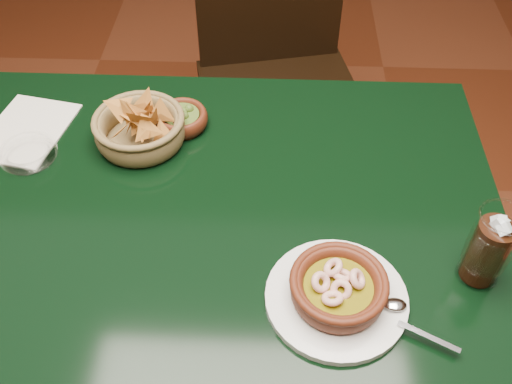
{
  "coord_description": "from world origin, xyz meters",
  "views": [
    {
      "loc": [
        0.17,
        -0.7,
        1.55
      ],
      "look_at": [
        0.14,
        -0.02,
        0.81
      ],
      "focal_mm": 40.0,
      "sensor_mm": 36.0,
      "label": 1
    }
  ],
  "objects_px": {
    "dining_table": "(187,237)",
    "chip_basket": "(140,128)",
    "dining_chair": "(278,73)",
    "cola_drink": "(489,248)",
    "shrimp_plate": "(338,290)"
  },
  "relations": [
    {
      "from": "dining_chair",
      "to": "dining_table",
      "type": "bearing_deg",
      "value": -103.7
    },
    {
      "from": "dining_chair",
      "to": "cola_drink",
      "type": "height_order",
      "value": "dining_chair"
    },
    {
      "from": "dining_table",
      "to": "chip_basket",
      "type": "height_order",
      "value": "chip_basket"
    },
    {
      "from": "shrimp_plate",
      "to": "cola_drink",
      "type": "distance_m",
      "value": 0.25
    },
    {
      "from": "dining_table",
      "to": "cola_drink",
      "type": "xyz_separation_m",
      "value": [
        0.52,
        -0.14,
        0.17
      ]
    },
    {
      "from": "dining_chair",
      "to": "chip_basket",
      "type": "distance_m",
      "value": 0.65
    },
    {
      "from": "dining_chair",
      "to": "cola_drink",
      "type": "bearing_deg",
      "value": -68.13
    },
    {
      "from": "shrimp_plate",
      "to": "dining_chair",
      "type": "bearing_deg",
      "value": 96.5
    },
    {
      "from": "dining_table",
      "to": "dining_chair",
      "type": "bearing_deg",
      "value": 76.3
    },
    {
      "from": "chip_basket",
      "to": "cola_drink",
      "type": "xyz_separation_m",
      "value": [
        0.62,
        -0.31,
        0.04
      ]
    },
    {
      "from": "shrimp_plate",
      "to": "chip_basket",
      "type": "relative_size",
      "value": 1.35
    },
    {
      "from": "chip_basket",
      "to": "cola_drink",
      "type": "height_order",
      "value": "cola_drink"
    },
    {
      "from": "cola_drink",
      "to": "chip_basket",
      "type": "bearing_deg",
      "value": 153.52
    },
    {
      "from": "chip_basket",
      "to": "cola_drink",
      "type": "relative_size",
      "value": 1.26
    },
    {
      "from": "dining_chair",
      "to": "cola_drink",
      "type": "xyz_separation_m",
      "value": [
        0.34,
        -0.85,
        0.28
      ]
    }
  ]
}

